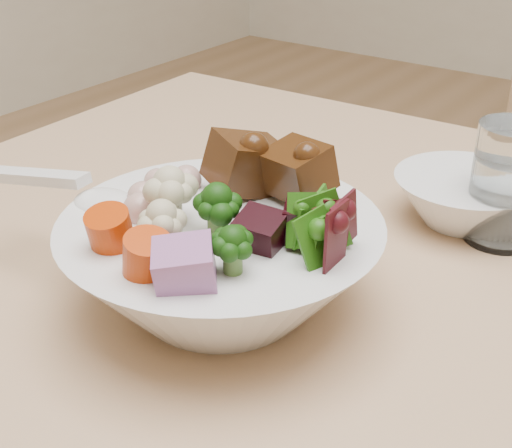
# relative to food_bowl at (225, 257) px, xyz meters

# --- Properties ---
(food_bowl) EXTENTS (0.25, 0.25, 0.14)m
(food_bowl) POSITION_rel_food_bowl_xyz_m (0.00, 0.00, 0.00)
(food_bowl) COLOR white
(food_bowl) RESTS_ON dining_table
(soup_spoon) EXTENTS (0.16, 0.05, 0.03)m
(soup_spoon) POSITION_rel_food_bowl_xyz_m (-0.12, -0.03, 0.03)
(soup_spoon) COLOR white
(soup_spoon) RESTS_ON food_bowl
(water_glass) EXTENTS (0.07, 0.07, 0.11)m
(water_glass) POSITION_rel_food_bowl_xyz_m (0.14, 0.23, 0.01)
(water_glass) COLOR white
(water_glass) RESTS_ON dining_table
(side_bowl) EXTENTS (0.14, 0.14, 0.05)m
(side_bowl) POSITION_rel_food_bowl_xyz_m (0.10, 0.25, -0.02)
(side_bowl) COLOR white
(side_bowl) RESTS_ON dining_table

